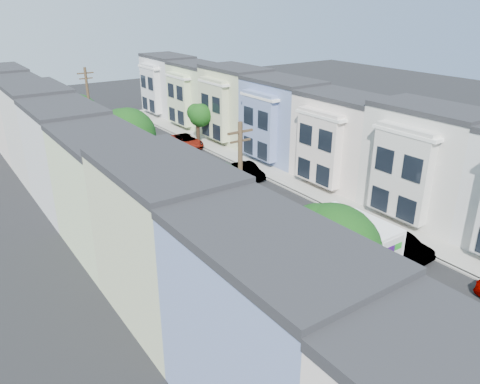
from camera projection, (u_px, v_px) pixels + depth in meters
The scene contains 24 objects.
ground at pixel (336, 266), 30.65m from camera, with size 160.00×160.00×0.00m, color black.
road_slab at pixel (215, 194), 42.00m from camera, with size 12.00×70.00×0.02m, color black.
curb_left at pixel (153, 209), 38.78m from camera, with size 0.30×70.00×0.15m, color gray.
curb_right at pixel (268, 179), 45.17m from camera, with size 0.30×70.00×0.15m, color gray.
sidewalk_left at pixel (139, 213), 38.09m from camera, with size 2.60×70.00×0.15m, color gray.
sidewalk_right at pixel (278, 176), 45.86m from camera, with size 2.60×70.00×0.15m, color gray.
centerline at pixel (215, 194), 42.01m from camera, with size 0.12×70.00×0.01m, color gold.
townhouse_row_left at pixel (93, 226), 36.11m from camera, with size 5.00×70.00×8.50m, color silver.
townhouse_row_right at pixel (307, 170), 47.90m from camera, with size 5.00×70.00×8.50m, color silver.
tree_b at pixel (329, 255), 21.36m from camera, with size 4.70×4.70×7.79m.
tree_c at pixel (212, 198), 29.40m from camera, with size 4.70×4.70×7.00m.
tree_d at pixel (127, 136), 39.31m from camera, with size 4.70×4.70×7.89m.
tree_e at pixel (78, 116), 50.26m from camera, with size 4.70×4.70×6.85m.
tree_far_r at pixel (200, 116), 55.15m from camera, with size 2.76×2.76×4.84m.
utility_pole_near at pixel (240, 207), 26.85m from camera, with size 1.60×0.26×10.00m.
utility_pole_far at pixel (91, 119), 46.54m from camera, with size 1.60×0.26×10.00m.
fedex_truck at pixel (355, 236), 31.09m from camera, with size 2.36×6.14×2.94m.
lead_sedan at pixel (289, 211), 36.74m from camera, with size 1.79×4.68×1.52m, color black.
parked_left_b at pixel (378, 354), 22.20m from camera, with size 1.31×3.71×1.24m, color black.
parked_left_c at pixel (275, 280), 28.10m from camera, with size 1.71×4.06×1.22m, color gray.
parked_left_d at pixel (188, 216), 36.28m from camera, with size 1.29×3.67×1.22m, color #5F0D14.
parked_right_b at pixel (403, 245), 31.90m from camera, with size 1.45×4.12×1.37m, color silver.
parked_right_c at pixel (248, 171), 45.58m from camera, with size 1.45×4.12×1.37m, color black.
parked_right_d at pixel (187, 141), 54.97m from camera, with size 2.36×5.11×1.42m, color black.
Camera 1 is at (-20.31, -18.05, 16.26)m, focal length 35.00 mm.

